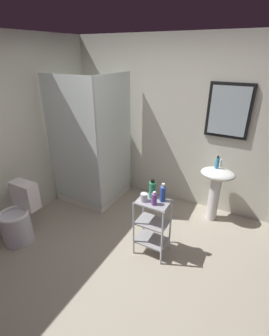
{
  "coord_description": "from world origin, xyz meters",
  "views": [
    {
      "loc": [
        1.05,
        -1.65,
        2.26
      ],
      "look_at": [
        -0.3,
        0.86,
        0.9
      ],
      "focal_mm": 26.18,
      "sensor_mm": 36.0,
      "label": 1
    }
  ],
  "objects": [
    {
      "name": "ground_plane",
      "position": [
        0.0,
        0.0,
        -0.01
      ],
      "size": [
        4.2,
        4.2,
        0.02
      ],
      "primitive_type": "cube",
      "color": "#A59C88"
    },
    {
      "name": "wall_back",
      "position": [
        0.01,
        1.85,
        1.25
      ],
      "size": [
        4.2,
        0.14,
        2.5
      ],
      "color": "silver",
      "rests_on": "ground_plane"
    },
    {
      "name": "shower_stall",
      "position": [
        -1.21,
        1.17,
        0.46
      ],
      "size": [
        0.92,
        0.92,
        2.0
      ],
      "color": "white",
      "rests_on": "ground_plane"
    },
    {
      "name": "pedestal_sink",
      "position": [
        0.64,
        1.52,
        0.58
      ],
      "size": [
        0.46,
        0.37,
        0.81
      ],
      "color": "white",
      "rests_on": "ground_plane"
    },
    {
      "name": "sink_faucet",
      "position": [
        0.64,
        1.64,
        0.86
      ],
      "size": [
        0.03,
        0.03,
        0.1
      ],
      "primitive_type": "cylinder",
      "color": "silver",
      "rests_on": "pedestal_sink"
    },
    {
      "name": "toilet",
      "position": [
        -1.48,
        -0.1,
        0.31
      ],
      "size": [
        0.37,
        0.49,
        0.76
      ],
      "color": "white",
      "rests_on": "ground_plane"
    },
    {
      "name": "storage_cart",
      "position": [
        0.14,
        0.48,
        0.44
      ],
      "size": [
        0.38,
        0.28,
        0.74
      ],
      "color": "silver",
      "rests_on": "ground_plane"
    },
    {
      "name": "hand_soap_bottle",
      "position": [
        0.6,
        1.55,
        0.89
      ],
      "size": [
        0.05,
        0.05,
        0.18
      ],
      "color": "#389ED1",
      "rests_on": "pedestal_sink"
    },
    {
      "name": "body_wash_bottle_green",
      "position": [
        0.09,
        0.56,
        0.84
      ],
      "size": [
        0.08,
        0.08,
        0.24
      ],
      "color": "#329561",
      "rests_on": "storage_cart"
    },
    {
      "name": "conditioner_bottle_purple",
      "position": [
        0.17,
        0.44,
        0.81
      ],
      "size": [
        0.06,
        0.06,
        0.16
      ],
      "color": "purple",
      "rests_on": "storage_cart"
    },
    {
      "name": "shampoo_bottle_blue",
      "position": [
        0.23,
        0.54,
        0.84
      ],
      "size": [
        0.06,
        0.06,
        0.22
      ],
      "color": "#2B51B6",
      "rests_on": "storage_cart"
    },
    {
      "name": "rinse_cup",
      "position": [
        0.04,
        0.44,
        0.79
      ],
      "size": [
        0.08,
        0.08,
        0.1
      ],
      "primitive_type": "cylinder",
      "color": "silver",
      "rests_on": "storage_cart"
    }
  ]
}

